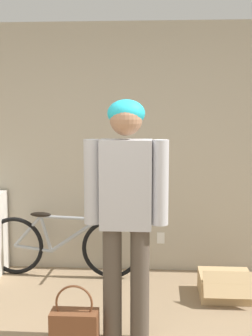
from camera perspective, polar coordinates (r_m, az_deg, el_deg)
name	(u,v)px	position (r m, az deg, el deg)	size (l,w,h in m)	color
wall_back	(109,149)	(4.93, -2.04, 2.37)	(8.00, 0.07, 2.60)	#B7AD99
person	(126,199)	(3.38, 0.00, -3.76)	(0.61, 0.26, 1.79)	#4C4238
bicycle	(62,245)	(4.91, -7.77, -9.26)	(1.62, 0.46, 0.68)	black
handbag	(74,327)	(3.62, -6.31, -18.68)	(0.35, 0.17, 0.46)	brown
cardboard_box	(225,285)	(4.54, 12.01, -13.81)	(0.47, 0.53, 0.29)	tan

